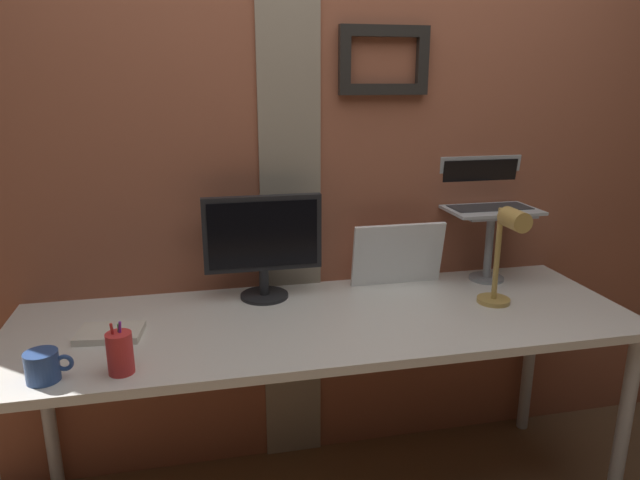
{
  "coord_description": "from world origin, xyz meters",
  "views": [
    {
      "loc": [
        -0.51,
        -1.72,
        1.57
      ],
      "look_at": [
        -0.1,
        0.16,
        1.02
      ],
      "focal_mm": 32.01,
      "sensor_mm": 36.0,
      "label": 1
    }
  ],
  "objects_px": {
    "monitor": "(263,239)",
    "whiteboard_panel": "(398,254)",
    "desk_lamp": "(506,247)",
    "pen_cup": "(120,353)",
    "coffee_mug": "(43,366)",
    "laptop": "(486,196)"
  },
  "relations": [
    {
      "from": "monitor",
      "to": "pen_cup",
      "type": "relative_size",
      "value": 2.85
    },
    {
      "from": "whiteboard_panel",
      "to": "desk_lamp",
      "type": "relative_size",
      "value": 1.0
    },
    {
      "from": "desk_lamp",
      "to": "monitor",
      "type": "bearing_deg",
      "value": 160.71
    },
    {
      "from": "monitor",
      "to": "coffee_mug",
      "type": "relative_size",
      "value": 3.44
    },
    {
      "from": "monitor",
      "to": "whiteboard_panel",
      "type": "bearing_deg",
      "value": 2.56
    },
    {
      "from": "laptop",
      "to": "desk_lamp",
      "type": "xyz_separation_m",
      "value": [
        -0.1,
        -0.35,
        -0.11
      ]
    },
    {
      "from": "pen_cup",
      "to": "coffee_mug",
      "type": "distance_m",
      "value": 0.2
    },
    {
      "from": "monitor",
      "to": "whiteboard_panel",
      "type": "distance_m",
      "value": 0.55
    },
    {
      "from": "whiteboard_panel",
      "to": "desk_lamp",
      "type": "height_order",
      "value": "desk_lamp"
    },
    {
      "from": "desk_lamp",
      "to": "pen_cup",
      "type": "xyz_separation_m",
      "value": [
        -1.28,
        -0.2,
        -0.17
      ]
    },
    {
      "from": "laptop",
      "to": "coffee_mug",
      "type": "distance_m",
      "value": 1.7
    },
    {
      "from": "coffee_mug",
      "to": "desk_lamp",
      "type": "bearing_deg",
      "value": 7.73
    },
    {
      "from": "pen_cup",
      "to": "coffee_mug",
      "type": "height_order",
      "value": "pen_cup"
    },
    {
      "from": "desk_lamp",
      "to": "pen_cup",
      "type": "bearing_deg",
      "value": -171.1
    },
    {
      "from": "desk_lamp",
      "to": "pen_cup",
      "type": "distance_m",
      "value": 1.31
    },
    {
      "from": "whiteboard_panel",
      "to": "pen_cup",
      "type": "bearing_deg",
      "value": -152.88
    },
    {
      "from": "desk_lamp",
      "to": "pen_cup",
      "type": "relative_size",
      "value": 2.43
    },
    {
      "from": "monitor",
      "to": "desk_lamp",
      "type": "relative_size",
      "value": 1.17
    },
    {
      "from": "laptop",
      "to": "pen_cup",
      "type": "height_order",
      "value": "laptop"
    },
    {
      "from": "desk_lamp",
      "to": "coffee_mug",
      "type": "xyz_separation_m",
      "value": [
        -1.48,
        -0.2,
        -0.19
      ]
    },
    {
      "from": "monitor",
      "to": "coffee_mug",
      "type": "height_order",
      "value": "monitor"
    },
    {
      "from": "monitor",
      "to": "coffee_mug",
      "type": "distance_m",
      "value": 0.84
    }
  ]
}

